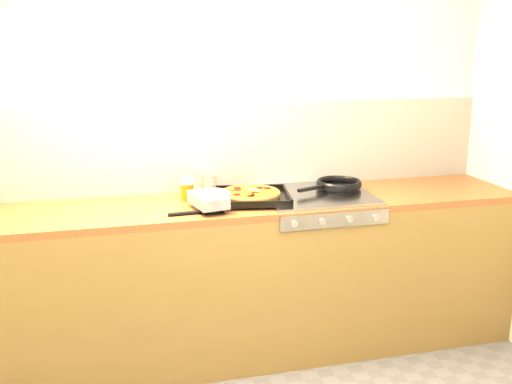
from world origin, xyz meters
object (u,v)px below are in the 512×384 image
object	(u,v)px
pizza_on_tray	(239,196)
juice_glass	(187,189)
tomato_can	(210,184)
frying_pan	(338,185)

from	to	relation	value
pizza_on_tray	juice_glass	size ratio (longest dim) A/B	4.67
tomato_can	juice_glass	world-z (taller)	juice_glass
frying_pan	juice_glass	size ratio (longest dim) A/B	3.67
pizza_on_tray	frying_pan	bearing A→B (deg)	10.11
frying_pan	juice_glass	bearing A→B (deg)	178.11
juice_glass	pizza_on_tray	bearing A→B (deg)	-28.23
pizza_on_tray	tomato_can	size ratio (longest dim) A/B	5.38
juice_glass	tomato_can	bearing A→B (deg)	36.35
juice_glass	frying_pan	bearing A→B (deg)	-1.89
pizza_on_tray	frying_pan	distance (m)	0.63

